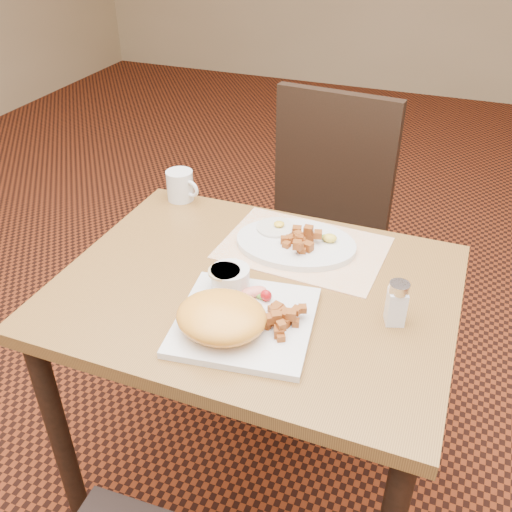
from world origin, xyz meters
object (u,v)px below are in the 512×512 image
Objects in this scene: chair_far at (318,226)px; plate_oval at (296,243)px; plate_square at (245,321)px; salt_shaker at (397,303)px; coffee_mug at (181,186)px; table at (255,321)px.

chair_far reaches higher than plate_oval.
salt_shaker reaches higher than plate_square.
plate_oval is 0.41m from coffee_mug.
chair_far is (-0.03, 0.66, -0.10)m from table.
coffee_mug is (-0.39, 0.13, 0.03)m from plate_oval.
table is 9.00× the size of salt_shaker.
table is at bearing 97.64° from chair_far.
table is 2.96× the size of plate_oval.
salt_shaker is (0.35, -0.68, 0.26)m from chair_far.
plate_oval is at bearing 103.01° from chair_far.
table is 0.23m from plate_oval.
chair_far is 3.46× the size of plate_square.
coffee_mug is (-0.67, 0.33, -0.01)m from salt_shaker.
coffee_mug is (-0.38, 0.45, 0.04)m from plate_square.
table is 3.21× the size of plate_square.
chair_far is at bearing 92.17° from table.
plate_square is 2.60× the size of coffee_mug.
table is at bearing 176.95° from salt_shaker.
chair_far is at bearing 97.54° from plate_oval.
salt_shaker reaches higher than table.
salt_shaker is at bearing -26.21° from coffee_mug.
plate_square is at bearing -157.40° from salt_shaker.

